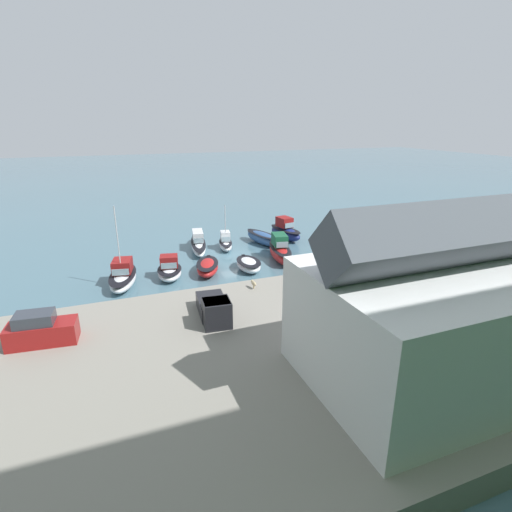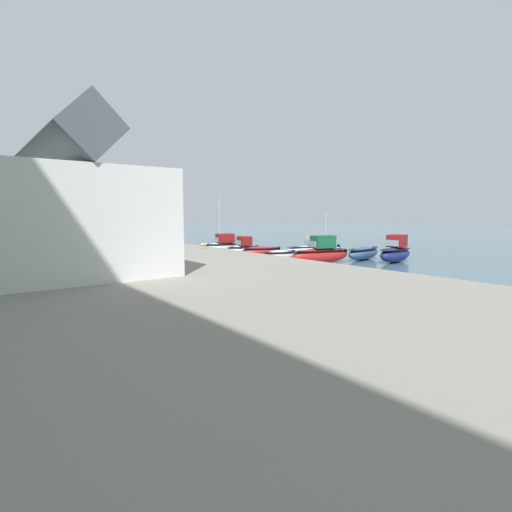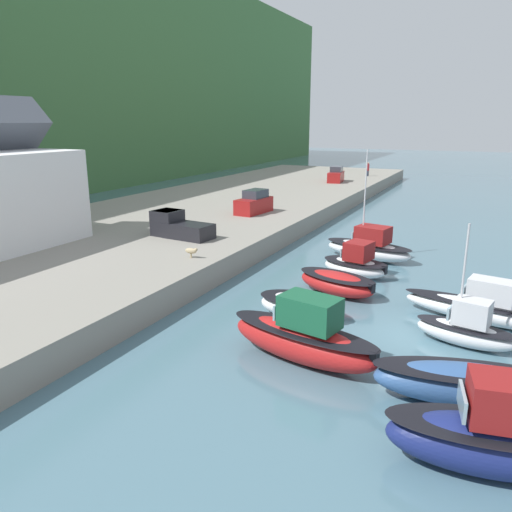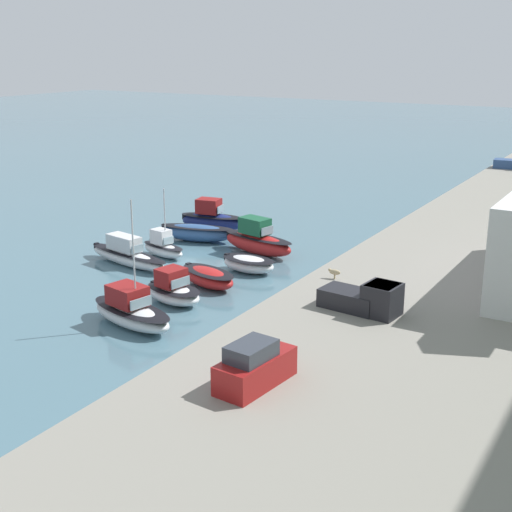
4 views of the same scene
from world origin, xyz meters
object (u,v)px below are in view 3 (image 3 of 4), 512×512
at_px(parked_car_0, 254,203).
at_px(dog_on_quay, 191,251).
at_px(moored_boat_8, 491,308).
at_px(parked_car_1, 336,175).
at_px(pickup_truck_1, 178,226).
at_px(person_on_quay, 368,169).
at_px(moored_boat_0, 303,337).
at_px(moored_boat_2, 337,283).
at_px(moored_boat_3, 356,264).
at_px(moored_boat_5, 493,437).
at_px(moored_boat_4, 369,247).
at_px(moored_boat_1, 299,306).
at_px(moored_boat_6, 467,383).
at_px(moored_boat_7, 466,329).

height_order(parked_car_0, dog_on_quay, parked_car_0).
bearing_deg(moored_boat_8, parked_car_1, 36.69).
distance_m(parked_car_1, dog_on_quay, 43.08).
height_order(pickup_truck_1, person_on_quay, person_on_quay).
bearing_deg(parked_car_0, moored_boat_0, 126.32).
distance_m(moored_boat_2, moored_boat_3, 3.94).
distance_m(moored_boat_5, dog_on_quay, 20.88).
height_order(moored_boat_4, dog_on_quay, moored_boat_4).
bearing_deg(parked_car_1, person_on_quay, -111.47).
distance_m(parked_car_1, person_on_quay, 9.73).
xyz_separation_m(moored_boat_2, parked_car_0, (14.18, 12.29, 1.82)).
bearing_deg(moored_boat_4, moored_boat_1, -170.59).
height_order(parked_car_0, person_on_quay, parked_car_0).
relative_size(moored_boat_0, parked_car_0, 1.68).
height_order(moored_boat_6, pickup_truck_1, pickup_truck_1).
distance_m(moored_boat_6, moored_boat_7, 5.23).
relative_size(moored_boat_3, dog_on_quay, 5.47).
relative_size(moored_boat_8, parked_car_0, 2.01).
xyz_separation_m(moored_boat_1, parked_car_0, (18.52, 11.57, 1.87)).
xyz_separation_m(moored_boat_4, person_on_quay, (42.13, 10.19, 1.77)).
xyz_separation_m(parked_car_0, person_on_quay, (36.45, -1.99, 0.18)).
relative_size(moored_boat_7, parked_car_0, 1.30).
bearing_deg(dog_on_quay, pickup_truck_1, -140.63).
distance_m(pickup_truck_1, dog_on_quay, 6.26).
bearing_deg(parked_car_1, pickup_truck_1, 81.05).
bearing_deg(parked_car_1, dog_on_quay, 86.71).
bearing_deg(pickup_truck_1, parked_car_0, 1.59).
bearing_deg(moored_boat_4, moored_boat_6, -144.40).
xyz_separation_m(parked_car_0, dog_on_quay, (-15.95, -3.33, -0.46)).
height_order(moored_boat_8, pickup_truck_1, pickup_truck_1).
xyz_separation_m(moored_boat_0, parked_car_1, (50.08, 13.75, 1.40)).
bearing_deg(dog_on_quay, person_on_quay, 178.90).
relative_size(moored_boat_4, pickup_truck_1, 1.63).
bearing_deg(dog_on_quay, moored_boat_8, 89.93).
height_order(moored_boat_0, pickup_truck_1, pickup_truck_1).
xyz_separation_m(moored_boat_7, moored_boat_8, (3.24, -0.96, 0.02)).
relative_size(moored_boat_4, moored_boat_8, 0.91).
bearing_deg(dog_on_quay, parked_car_1, -177.78).
bearing_deg(moored_boat_4, dog_on_quay, 151.38).
bearing_deg(moored_boat_2, moored_boat_6, -122.91).
height_order(moored_boat_2, person_on_quay, person_on_quay).
relative_size(parked_car_0, person_on_quay, 2.04).
relative_size(moored_boat_2, parked_car_1, 1.25).
bearing_deg(moored_boat_5, moored_boat_2, 23.04).
distance_m(moored_boat_1, moored_boat_7, 8.07).
bearing_deg(parked_car_1, moored_boat_3, 100.70).
bearing_deg(dog_on_quay, moored_boat_4, 136.67).
bearing_deg(moored_boat_2, moored_boat_4, 18.79).
distance_m(moored_boat_0, parked_car_1, 51.96).
relative_size(moored_boat_7, pickup_truck_1, 1.15).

